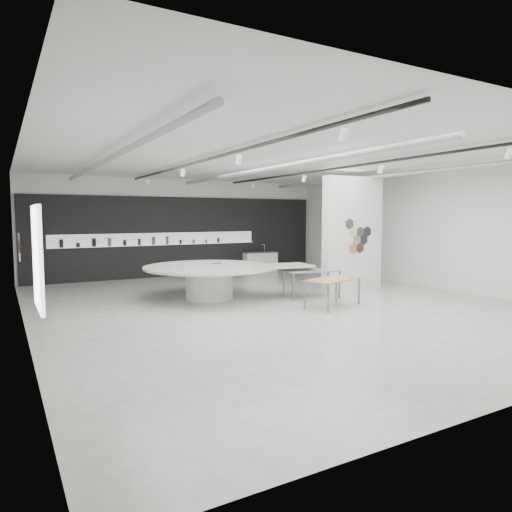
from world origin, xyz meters
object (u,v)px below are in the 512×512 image
sample_table_wood (333,281)px  sample_table_stone (312,273)px  partition_column (353,233)px  kitchen_counter (260,262)px  display_island (212,277)px

sample_table_wood → sample_table_stone: bearing=75.7°
partition_column → kitchen_counter: (-0.24, 5.53, -1.39)m
display_island → sample_table_stone: bearing=-18.0°
sample_table_wood → sample_table_stone: (0.36, 1.40, 0.04)m
kitchen_counter → sample_table_wood: bearing=-101.7°
sample_table_wood → kitchen_counter: (2.16, 7.52, -0.27)m
sample_table_stone → sample_table_wood: bearing=-104.3°
sample_table_stone → display_island: bearing=154.6°
display_island → sample_table_stone: size_ratio=2.99×
sample_table_wood → sample_table_stone: 1.45m
sample_table_wood → kitchen_counter: size_ratio=1.17×
sample_table_stone → kitchen_counter: bearing=73.6°
kitchen_counter → sample_table_stone: bearing=-102.0°
partition_column → sample_table_wood: bearing=-140.4°
partition_column → display_island: size_ratio=0.73×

